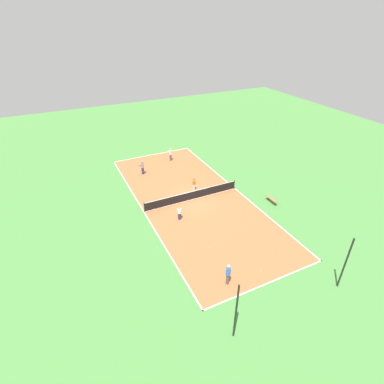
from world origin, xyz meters
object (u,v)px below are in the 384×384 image
tennis_net (192,195)px  fence_post_back_left (345,263)px  bench (272,199)px  player_center_orange (194,183)px  player_far_white (179,212)px  fence_post_back_right (236,312)px  player_baseline_gray (142,167)px  tennis_ball_left_sideline (209,247)px  player_near_white (170,154)px  player_near_blue (228,273)px  tennis_ball_near_net (261,270)px

tennis_net → fence_post_back_left: 15.42m
bench → player_center_orange: 8.25m
player_far_white → fence_post_back_right: size_ratio=0.32×
tennis_net → player_baseline_gray: player_baseline_gray is taller
tennis_ball_left_sideline → fence_post_back_left: fence_post_back_left is taller
fence_post_back_right → bench: bearing=-136.8°
player_baseline_gray → player_far_white: player_baseline_gray is taller
tennis_ball_left_sideline → fence_post_back_left: (-6.30, 7.43, 2.12)m
bench → fence_post_back_right: fence_post_back_right is taller
player_near_white → player_near_blue: 21.18m
fence_post_back_left → fence_post_back_right: (8.68, 0.00, 0.00)m
player_far_white → fence_post_back_right: (1.79, 12.09, 1.37)m
tennis_net → fence_post_back_left: (-4.34, 14.71, 1.64)m
player_near_white → tennis_ball_near_net: (1.24, 20.83, -0.92)m
player_far_white → fence_post_back_left: fence_post_back_left is taller
tennis_net → player_center_orange: 1.90m
fence_post_back_right → tennis_ball_left_sideline: bearing=-107.8°
tennis_ball_left_sideline → player_baseline_gray: bearing=-86.6°
tennis_net → player_near_white: player_near_white is taller
tennis_ball_near_net → bench: bearing=-133.1°
player_near_blue → player_far_white: 8.51m
tennis_ball_left_sideline → fence_post_back_right: bearing=72.2°
fence_post_back_left → fence_post_back_right: size_ratio=1.00×
fence_post_back_right → player_center_orange: bearing=-108.1°
player_center_orange → player_baseline_gray: bearing=-118.2°
tennis_net → tennis_ball_near_net: size_ratio=151.32×
player_center_orange → fence_post_back_left: bearing=40.9°
tennis_ball_near_net → fence_post_back_left: (-4.01, 3.52, 2.12)m
player_baseline_gray → tennis_ball_left_sideline: (-0.88, 14.87, -0.95)m
bench → player_center_orange: size_ratio=1.01×
tennis_net → tennis_ball_left_sideline: bearing=75.0°
player_far_white → fence_post_back_left: size_ratio=0.32×
player_near_white → player_near_blue: bearing=-147.4°
tennis_net → player_far_white: (2.55, 2.62, 0.27)m
player_baseline_gray → fence_post_back_right: size_ratio=0.39×
player_near_blue → tennis_ball_near_net: bearing=-43.3°
player_far_white → tennis_ball_near_net: 9.07m
player_far_white → fence_post_back_left: (-6.89, 12.09, 1.37)m
player_center_orange → tennis_ball_near_net: bearing=26.4°
player_baseline_gray → player_center_orange: player_baseline_gray is taller
player_far_white → tennis_ball_near_net: size_ratio=20.62×
tennis_net → player_near_white: size_ratio=6.16×
player_far_white → tennis_ball_near_net: (-2.88, 8.57, -0.75)m
player_center_orange → tennis_ball_near_net: 12.81m
fence_post_back_right → tennis_net: bearing=-106.4°
fence_post_back_left → tennis_net: bearing=-73.6°
player_far_white → tennis_ball_near_net: bearing=-78.0°
tennis_net → tennis_ball_near_net: 11.20m
player_near_white → player_baseline_gray: bearing=158.8°
tennis_ball_near_net → tennis_ball_left_sideline: (2.29, -3.91, 0.00)m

